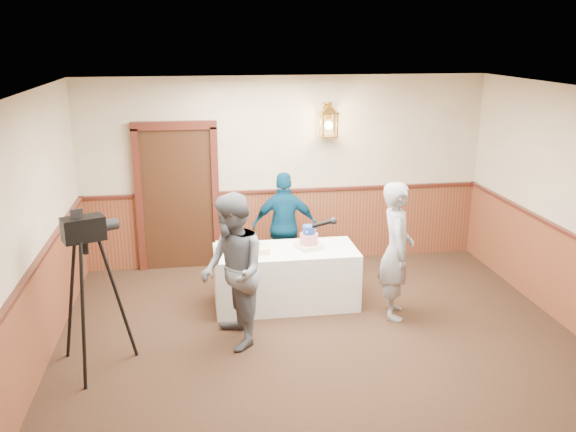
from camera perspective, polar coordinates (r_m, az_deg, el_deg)
name	(u,v)px	position (r m, az deg, el deg)	size (l,w,h in m)	color
ground	(338,381)	(6.38, 4.66, -15.16)	(7.00, 7.00, 0.00)	black
room_shell	(325,224)	(6.13, 3.52, -0.78)	(6.02, 7.02, 2.81)	#BDA98E
display_table	(286,277)	(7.83, -0.22, -5.73)	(1.80, 0.80, 0.75)	white
tiered_cake	(309,239)	(7.71, 1.97, -2.20)	(0.37, 0.37, 0.30)	beige
sheet_cake_yellow	(255,250)	(7.60, -3.10, -3.15)	(0.35, 0.26, 0.07)	#F1D390
sheet_cake_green	(228,246)	(7.76, -5.65, -2.80)	(0.30, 0.24, 0.07)	#B5E5A1
interviewer	(233,272)	(6.70, -5.21, -5.20)	(1.57, 0.95, 1.74)	slate
baker	(396,251)	(7.48, 10.10, -3.20)	(0.62, 0.41, 1.70)	gray
assistant_p	(285,226)	(8.56, -0.29, -0.94)	(0.90, 0.38, 1.54)	navy
tv_camera_rig	(91,302)	(6.58, -17.97, -7.66)	(0.64, 0.60, 1.64)	black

